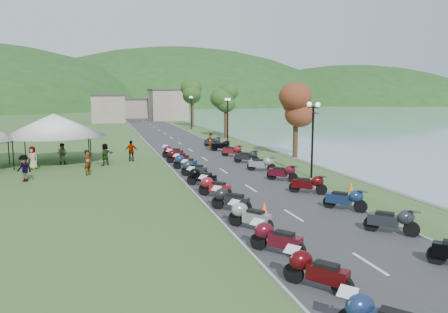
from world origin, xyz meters
TOP-DOWN VIEW (x-y plane):
  - road at (0.00, 40.00)m, footprint 7.00×120.00m
  - hills_backdrop at (0.00, 200.00)m, footprint 360.00×120.00m
  - far_building at (-2.00, 85.00)m, footprint 18.00×16.00m
  - moto_row_left at (-2.55, 11.49)m, footprint 2.60×37.47m
  - moto_row_right at (2.68, 19.30)m, footprint 2.60×35.35m
  - vendor_tent_main at (-12.07, 29.30)m, footprint 5.33×5.33m
  - tree_lakeside at (7.86, 26.71)m, footprint 2.61×2.61m
  - pedestrian_a at (-9.44, 23.15)m, footprint 0.72×0.79m
  - pedestrian_b at (-11.51, 28.43)m, footprint 0.94×0.73m
  - pedestrian_c at (-13.31, 21.92)m, footprint 1.17×1.01m
  - traffic_cone_near at (-1.13, 10.86)m, footprint 0.35×0.35m

SIDE VIEW (x-z plane):
  - hills_backdrop at x=0.00m, z-range -38.00..38.00m
  - pedestrian_a at x=-9.44m, z-range -0.88..0.88m
  - pedestrian_b at x=-11.51m, z-range -0.85..0.85m
  - pedestrian_c at x=-13.31m, z-range -0.86..0.86m
  - road at x=0.00m, z-range 0.00..0.02m
  - traffic_cone_near at x=-1.13m, z-range 0.00..0.55m
  - moto_row_left at x=-2.55m, z-range 0.00..1.10m
  - moto_row_right at x=2.68m, z-range 0.00..1.10m
  - vendor_tent_main at x=-12.07m, z-range 0.00..4.00m
  - far_building at x=-2.00m, z-range 0.00..5.00m
  - tree_lakeside at x=7.86m, z-range 0.00..7.26m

